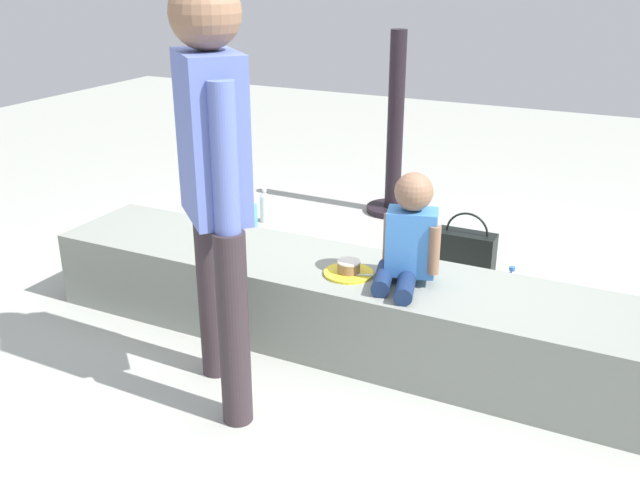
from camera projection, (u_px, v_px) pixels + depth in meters
The scene contains 12 objects.
ground_plane at pixel (340, 340), 3.33m from camera, with size 12.00×12.00×0.00m, color #A3A69D.
concrete_ledge at pixel (340, 304), 3.26m from camera, with size 2.89×0.55×0.38m, color gray.
child_seated at pixel (409, 236), 2.96m from camera, with size 0.29×0.34×0.48m.
adult_standing at pixel (214, 164), 2.55m from camera, with size 0.38×0.37×1.63m.
cake_plate at pixel (349, 270), 3.10m from camera, with size 0.22×0.22×0.07m.
gift_bag at pixel (240, 224), 4.38m from camera, with size 0.19×0.11×0.31m.
railing_post at pixel (395, 145), 4.83m from camera, with size 0.36×0.36×1.25m.
water_bottle_near_gift at pixel (265, 207), 4.78m from camera, with size 0.07×0.07×0.24m.
water_bottle_far_side at pixel (510, 289), 3.60m from camera, with size 0.07×0.07×0.23m.
party_cup_red at pixel (395, 265), 3.99m from camera, with size 0.08×0.08×0.12m, color red.
cake_box_white at pixel (377, 285), 3.75m from camera, with size 0.29×0.27×0.12m, color white.
handbag_black_leather at pixel (465, 252), 3.98m from camera, with size 0.33×0.14×0.37m.
Camera 1 is at (1.20, -2.65, 1.67)m, focal length 39.63 mm.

